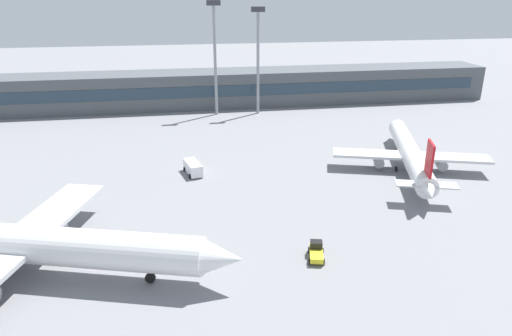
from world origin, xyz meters
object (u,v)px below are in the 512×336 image
Objects in this scene: airplane_mid at (409,152)px; floodlight_tower_west at (258,53)px; baggage_tug_yellow at (316,251)px; floodlight_tower_east at (215,51)px; airplane_near at (27,244)px; service_van_white at (193,168)px.

floodlight_tower_west reaches higher than airplane_mid.
floodlight_tower_east reaches higher than baggage_tug_yellow.
airplane_mid is at bearing 22.57° from airplane_near.
service_van_white is at bearing 174.61° from airplane_mid.
floodlight_tower_west reaches higher than service_van_white.
airplane_mid reaches higher than service_van_white.
floodlight_tower_east reaches higher than airplane_mid.
airplane_near reaches higher than service_van_white.
floodlight_tower_east is (-10.24, 0.65, 0.76)m from floodlight_tower_west.
service_van_white is at bearing -114.90° from floodlight_tower_west.
airplane_near is 8.38× the size of service_van_white.
airplane_mid is at bearing -65.59° from floodlight_tower_west.
airplane_mid is at bearing -5.39° from service_van_white.
airplane_near is 31.96m from baggage_tug_yellow.
service_van_white is (-12.87, 28.99, 0.31)m from baggage_tug_yellow.
airplane_near reaches higher than airplane_mid.
baggage_tug_yellow is at bearing -85.66° from floodlight_tower_east.
baggage_tug_yellow is 0.14× the size of floodlight_tower_east.
floodlight_tower_west is 0.95× the size of floodlight_tower_east.
floodlight_tower_west is (36.83, 65.38, 11.07)m from airplane_near.
service_van_white is (18.89, 26.75, -2.47)m from airplane_near.
floodlight_tower_east is at bearing 68.07° from airplane_near.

